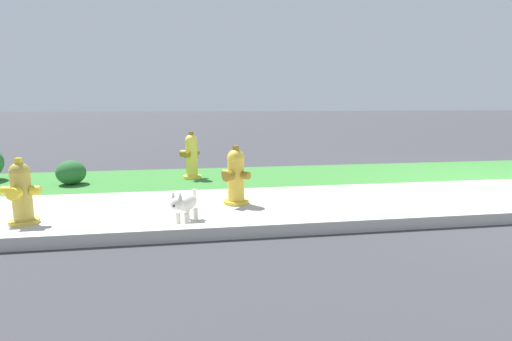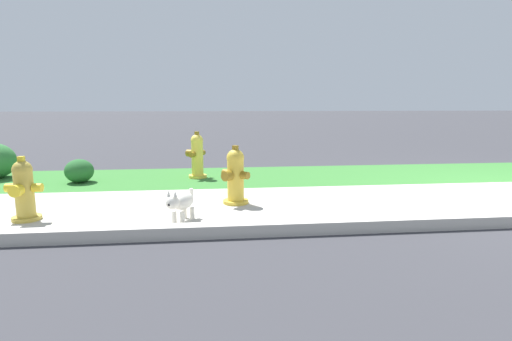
{
  "view_description": "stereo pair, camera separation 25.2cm",
  "coord_description": "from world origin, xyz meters",
  "px_view_note": "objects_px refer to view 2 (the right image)",
  "views": [
    {
      "loc": [
        -4.67,
        -4.58,
        1.22
      ],
      "look_at": [
        -3.88,
        0.2,
        0.4
      ],
      "focal_mm": 28.0,
      "sensor_mm": 36.0,
      "label": 1
    },
    {
      "loc": [
        -4.42,
        -4.62,
        1.22
      ],
      "look_at": [
        -3.88,
        0.2,
        0.4
      ],
      "focal_mm": 28.0,
      "sensor_mm": 36.0,
      "label": 2
    }
  ],
  "objects_px": {
    "fire_hydrant_near_corner": "(24,191)",
    "fire_hydrant_mid_block": "(235,176)",
    "fire_hydrant_by_grass_verge": "(197,156)",
    "small_white_dog": "(181,203)",
    "shrub_bush_far_verge": "(79,171)"
  },
  "relations": [
    {
      "from": "fire_hydrant_by_grass_verge",
      "to": "shrub_bush_far_verge",
      "type": "bearing_deg",
      "value": 128.31
    },
    {
      "from": "fire_hydrant_mid_block",
      "to": "small_white_dog",
      "type": "bearing_deg",
      "value": 92.56
    },
    {
      "from": "fire_hydrant_mid_block",
      "to": "small_white_dog",
      "type": "height_order",
      "value": "fire_hydrant_mid_block"
    },
    {
      "from": "fire_hydrant_by_grass_verge",
      "to": "small_white_dog",
      "type": "height_order",
      "value": "fire_hydrant_by_grass_verge"
    },
    {
      "from": "fire_hydrant_by_grass_verge",
      "to": "small_white_dog",
      "type": "xyz_separation_m",
      "value": [
        -0.08,
        -2.52,
        -0.16
      ]
    },
    {
      "from": "fire_hydrant_near_corner",
      "to": "fire_hydrant_mid_block",
      "type": "relative_size",
      "value": 0.95
    },
    {
      "from": "fire_hydrant_near_corner",
      "to": "fire_hydrant_by_grass_verge",
      "type": "height_order",
      "value": "fire_hydrant_by_grass_verge"
    },
    {
      "from": "shrub_bush_far_verge",
      "to": "small_white_dog",
      "type": "bearing_deg",
      "value": -53.42
    },
    {
      "from": "small_white_dog",
      "to": "shrub_bush_far_verge",
      "type": "distance_m",
      "value": 2.89
    },
    {
      "from": "shrub_bush_far_verge",
      "to": "fire_hydrant_by_grass_verge",
      "type": "bearing_deg",
      "value": 6.25
    },
    {
      "from": "fire_hydrant_near_corner",
      "to": "fire_hydrant_mid_block",
      "type": "distance_m",
      "value": 2.27
    },
    {
      "from": "small_white_dog",
      "to": "shrub_bush_far_verge",
      "type": "xyz_separation_m",
      "value": [
        -1.72,
        2.32,
        -0.03
      ]
    },
    {
      "from": "fire_hydrant_by_grass_verge",
      "to": "small_white_dog",
      "type": "distance_m",
      "value": 2.53
    },
    {
      "from": "fire_hydrant_by_grass_verge",
      "to": "fire_hydrant_near_corner",
      "type": "bearing_deg",
      "value": 175.34
    },
    {
      "from": "fire_hydrant_by_grass_verge",
      "to": "small_white_dog",
      "type": "relative_size",
      "value": 1.83
    }
  ]
}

